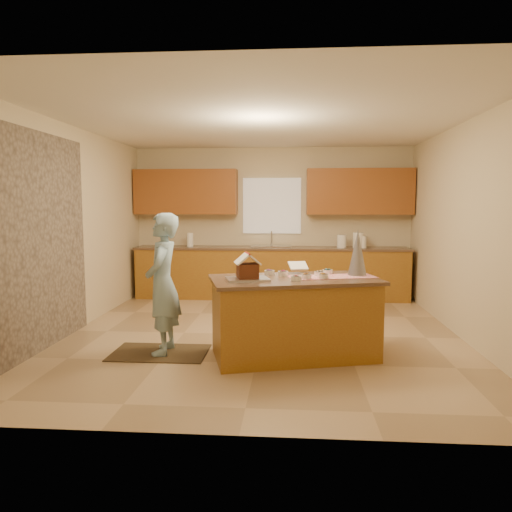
% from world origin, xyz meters
% --- Properties ---
extents(floor, '(5.50, 5.50, 0.00)m').
position_xyz_m(floor, '(0.00, 0.00, 0.00)').
color(floor, tan).
rests_on(floor, ground).
extents(ceiling, '(5.50, 5.50, 0.00)m').
position_xyz_m(ceiling, '(0.00, 0.00, 2.70)').
color(ceiling, silver).
rests_on(ceiling, floor).
extents(wall_back, '(5.50, 5.50, 0.00)m').
position_xyz_m(wall_back, '(0.00, 2.75, 1.35)').
color(wall_back, beige).
rests_on(wall_back, floor).
extents(wall_front, '(5.50, 5.50, 0.00)m').
position_xyz_m(wall_front, '(0.00, -2.75, 1.35)').
color(wall_front, beige).
rests_on(wall_front, floor).
extents(wall_left, '(5.50, 5.50, 0.00)m').
position_xyz_m(wall_left, '(-2.50, 0.00, 1.35)').
color(wall_left, beige).
rests_on(wall_left, floor).
extents(wall_right, '(5.50, 5.50, 0.00)m').
position_xyz_m(wall_right, '(2.50, 0.00, 1.35)').
color(wall_right, beige).
rests_on(wall_right, floor).
extents(stone_accent, '(0.00, 2.50, 2.50)m').
position_xyz_m(stone_accent, '(-2.48, -0.80, 1.25)').
color(stone_accent, gray).
rests_on(stone_accent, wall_left).
extents(window_curtain, '(1.05, 0.03, 1.00)m').
position_xyz_m(window_curtain, '(0.00, 2.72, 1.65)').
color(window_curtain, white).
rests_on(window_curtain, wall_back).
extents(back_counter_base, '(4.80, 0.60, 0.88)m').
position_xyz_m(back_counter_base, '(0.00, 2.45, 0.44)').
color(back_counter_base, olive).
rests_on(back_counter_base, floor).
extents(back_counter_top, '(4.85, 0.63, 0.04)m').
position_xyz_m(back_counter_top, '(0.00, 2.45, 0.90)').
color(back_counter_top, brown).
rests_on(back_counter_top, back_counter_base).
extents(upper_cabinet_left, '(1.85, 0.35, 0.80)m').
position_xyz_m(upper_cabinet_left, '(-1.55, 2.57, 1.90)').
color(upper_cabinet_left, '#9E5622').
rests_on(upper_cabinet_left, wall_back).
extents(upper_cabinet_right, '(1.85, 0.35, 0.80)m').
position_xyz_m(upper_cabinet_right, '(1.55, 2.57, 1.90)').
color(upper_cabinet_right, '#9E5622').
rests_on(upper_cabinet_right, wall_back).
extents(sink, '(0.70, 0.45, 0.12)m').
position_xyz_m(sink, '(0.00, 2.45, 0.89)').
color(sink, silver).
rests_on(sink, back_counter_top).
extents(faucet, '(0.03, 0.03, 0.28)m').
position_xyz_m(faucet, '(0.00, 2.63, 1.06)').
color(faucet, silver).
rests_on(faucet, back_counter_top).
extents(island_base, '(1.88, 1.27, 0.84)m').
position_xyz_m(island_base, '(0.40, -0.87, 0.42)').
color(island_base, olive).
rests_on(island_base, floor).
extents(island_top, '(1.97, 1.37, 0.04)m').
position_xyz_m(island_top, '(0.40, -0.87, 0.86)').
color(island_top, brown).
rests_on(island_top, island_base).
extents(table_runner, '(1.01, 0.58, 0.01)m').
position_xyz_m(table_runner, '(0.81, -0.76, 0.88)').
color(table_runner, red).
rests_on(table_runner, island_top).
extents(baking_tray, '(0.51, 0.43, 0.02)m').
position_xyz_m(baking_tray, '(-0.09, -1.06, 0.89)').
color(baking_tray, silver).
rests_on(baking_tray, island_top).
extents(cookbook, '(0.24, 0.21, 0.09)m').
position_xyz_m(cookbook, '(0.44, -0.49, 0.96)').
color(cookbook, white).
rests_on(cookbook, island_top).
extents(tinsel_tree, '(0.26, 0.26, 0.52)m').
position_xyz_m(tinsel_tree, '(1.11, -0.64, 1.14)').
color(tinsel_tree, '#AAABB6').
rests_on(tinsel_tree, island_top).
extents(rug, '(1.07, 0.70, 0.01)m').
position_xyz_m(rug, '(-1.11, -0.87, 0.01)').
color(rug, black).
rests_on(rug, floor).
extents(boy, '(0.40, 0.59, 1.57)m').
position_xyz_m(boy, '(-1.06, -0.87, 0.80)').
color(boy, '#8EB4C9').
rests_on(boy, rug).
extents(canister_a, '(0.16, 0.16, 0.23)m').
position_xyz_m(canister_a, '(1.24, 2.45, 1.03)').
color(canister_a, white).
rests_on(canister_a, back_counter_top).
extents(canister_b, '(0.18, 0.18, 0.27)m').
position_xyz_m(canister_b, '(1.53, 2.45, 1.05)').
color(canister_b, white).
rests_on(canister_b, back_counter_top).
extents(canister_c, '(0.14, 0.14, 0.21)m').
position_xyz_m(canister_c, '(1.60, 2.45, 1.02)').
color(canister_c, white).
rests_on(canister_c, back_counter_top).
extents(paper_towel, '(0.11, 0.11, 0.25)m').
position_xyz_m(paper_towel, '(-1.47, 2.45, 1.04)').
color(paper_towel, white).
rests_on(paper_towel, back_counter_top).
extents(gingerbread_house, '(0.32, 0.33, 0.27)m').
position_xyz_m(gingerbread_house, '(-0.09, -1.06, 1.00)').
color(gingerbread_house, '#572517').
rests_on(gingerbread_house, baking_tray).
extents(candy_bowls, '(0.78, 0.64, 0.05)m').
position_xyz_m(candy_bowls, '(0.50, -0.79, 0.90)').
color(candy_bowls, purple).
rests_on(candy_bowls, island_top).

